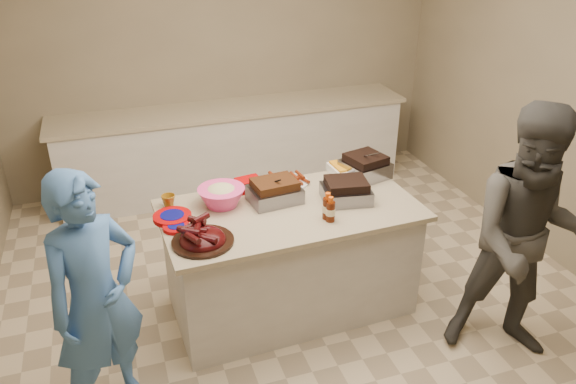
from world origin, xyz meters
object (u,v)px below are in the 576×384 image
object	(u,v)px
bbq_bottle_b	(330,221)
guest_gray	(505,346)
coleslaw_bowl	(222,205)
mustard_bottle	(272,201)
bbq_bottle_a	(327,218)
plastic_cup	(169,207)
rib_platter	(203,243)
island	(290,305)
roasting_pan	(365,176)

from	to	relation	value
bbq_bottle_b	guest_gray	distance (m)	1.50
coleslaw_bowl	guest_gray	xyz separation A→B (m)	(1.70, -1.09, -0.84)
guest_gray	mustard_bottle	bearing A→B (deg)	168.89
bbq_bottle_a	plastic_cup	size ratio (longest dim) A/B	1.98
coleslaw_bowl	mustard_bottle	world-z (taller)	coleslaw_bowl
bbq_bottle_a	bbq_bottle_b	world-z (taller)	bbq_bottle_a
rib_platter	plastic_cup	xyz separation A→B (m)	(-0.13, 0.54, 0.00)
coleslaw_bowl	island	bearing A→B (deg)	-23.36
bbq_bottle_a	plastic_cup	world-z (taller)	bbq_bottle_a
island	roasting_pan	world-z (taller)	roasting_pan
mustard_bottle	bbq_bottle_a	bearing A→B (deg)	-52.72
rib_platter	bbq_bottle_b	size ratio (longest dim) A/B	2.19
bbq_bottle_b	mustard_bottle	size ratio (longest dim) A/B	1.38
island	rib_platter	xyz separation A→B (m)	(-0.66, -0.25, 0.84)
island	mustard_bottle	bearing A→B (deg)	118.86
roasting_pan	bbq_bottle_b	bearing A→B (deg)	-147.40
coleslaw_bowl	bbq_bottle_b	size ratio (longest dim) A/B	1.84
rib_platter	bbq_bottle_b	bearing A→B (deg)	-0.12
rib_platter	bbq_bottle_a	bearing A→B (deg)	2.47
mustard_bottle	plastic_cup	world-z (taller)	mustard_bottle
rib_platter	roasting_pan	xyz separation A→B (m)	(1.37, 0.55, 0.00)
roasting_pan	coleslaw_bowl	xyz separation A→B (m)	(-1.15, -0.11, 0.00)
rib_platter	guest_gray	size ratio (longest dim) A/B	0.22
plastic_cup	guest_gray	distance (m)	2.52
rib_platter	coleslaw_bowl	size ratio (longest dim) A/B	1.19
bbq_bottle_b	guest_gray	xyz separation A→B (m)	(1.07, -0.64, -0.84)
roasting_pan	plastic_cup	world-z (taller)	roasting_pan
rib_platter	guest_gray	world-z (taller)	rib_platter
island	coleslaw_bowl	world-z (taller)	coleslaw_bowl
island	guest_gray	bearing A→B (deg)	-37.66
coleslaw_bowl	roasting_pan	bearing A→B (deg)	5.48
bbq_bottle_a	bbq_bottle_b	distance (m)	0.04
island	coleslaw_bowl	size ratio (longest dim) A/B	5.41
plastic_cup	island	bearing A→B (deg)	-19.87
rib_platter	roasting_pan	bearing A→B (deg)	21.96
coleslaw_bowl	plastic_cup	xyz separation A→B (m)	(-0.35, 0.10, 0.00)
mustard_bottle	guest_gray	world-z (taller)	mustard_bottle
bbq_bottle_a	plastic_cup	bearing A→B (deg)	152.88
plastic_cup	guest_gray	xyz separation A→B (m)	(2.06, -1.18, -0.84)
mustard_bottle	guest_gray	size ratio (longest dim) A/B	0.07
bbq_bottle_a	guest_gray	size ratio (longest dim) A/B	0.11
rib_platter	coleslaw_bowl	world-z (taller)	coleslaw_bowl
mustard_bottle	island	bearing A→B (deg)	-58.83
bbq_bottle_b	rib_platter	bearing A→B (deg)	179.88
coleslaw_bowl	guest_gray	world-z (taller)	coleslaw_bowl
bbq_bottle_b	island	bearing A→B (deg)	127.35
mustard_bottle	bbq_bottle_b	bearing A→B (deg)	-54.79
roasting_pan	guest_gray	world-z (taller)	roasting_pan
bbq_bottle_b	mustard_bottle	distance (m)	0.49
roasting_pan	bbq_bottle_b	size ratio (longest dim) A/B	1.71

